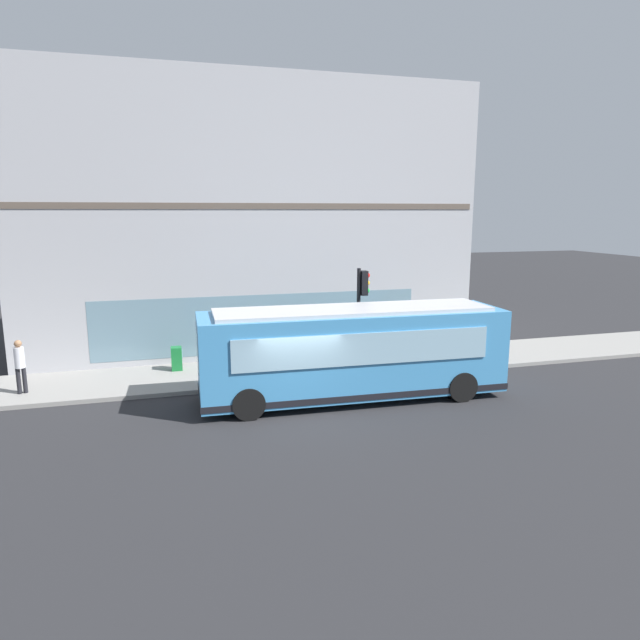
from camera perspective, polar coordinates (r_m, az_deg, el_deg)
name	(u,v)px	position (r m, az deg, el deg)	size (l,w,h in m)	color
ground	(297,412)	(17.65, -2.35, -9.37)	(120.00, 120.00, 0.00)	#262628
sidewalk_curb	(271,371)	(21.76, -5.07, -5.22)	(3.70, 40.00, 0.15)	gray
building_corner	(247,220)	(26.13, -7.48, 10.10)	(6.94, 19.13, 11.56)	#A8A8AD
city_bus_nearside	(352,353)	(18.47, 3.33, -3.39)	(2.87, 10.12, 3.07)	#3F8CC6
traffic_light_near_corner	(362,301)	(20.57, 4.28, 1.97)	(0.32, 0.49, 3.98)	black
fire_hydrant	(415,349)	(23.61, 9.67, -2.95)	(0.35, 0.35, 0.74)	yellow
pedestrian_walking_along_curb	(248,346)	(21.30, -7.37, -2.68)	(0.32, 0.32, 1.71)	gold
pedestrian_near_hydrant	(20,363)	(21.10, -28.31, -3.85)	(0.32, 0.32, 1.83)	black
newspaper_vending_box	(177,358)	(22.17, -14.42, -3.82)	(0.44, 0.43, 0.90)	#197233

